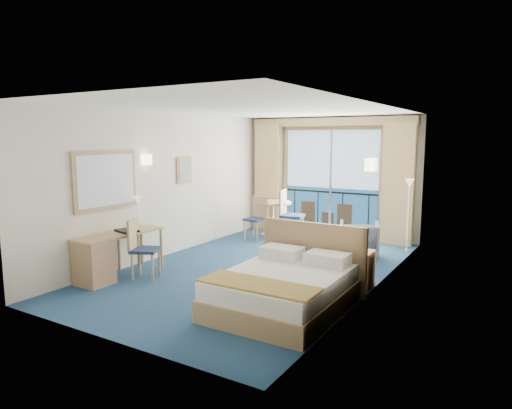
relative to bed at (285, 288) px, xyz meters
name	(u,v)px	position (x,y,z in m)	size (l,w,h in m)	color
floor	(258,269)	(-1.24, 1.41, -0.28)	(6.50, 6.50, 0.00)	navy
room_walls	(259,165)	(-1.24, 1.41, 1.49)	(4.04, 6.54, 2.72)	beige
balcony_door	(330,186)	(-1.25, 4.63, 0.86)	(2.36, 0.03, 2.52)	navy
curtain_left	(268,178)	(-2.79, 4.48, 0.99)	(0.65, 0.22, 2.55)	tan
curtain_right	(398,184)	(0.31, 4.48, 0.99)	(0.65, 0.22, 2.55)	tan
pelmet	(330,122)	(-1.24, 4.51, 2.30)	(3.80, 0.25, 0.18)	tan
mirror	(106,180)	(-3.21, -0.09, 1.27)	(0.05, 1.25, 0.95)	tan
wall_print	(184,170)	(-3.21, 1.86, 1.32)	(0.04, 0.42, 0.52)	tan
sconce_left	(147,159)	(-3.18, 0.81, 1.57)	(0.18, 0.18, 0.18)	beige
sconce_right	(371,165)	(0.70, 1.26, 1.57)	(0.18, 0.18, 0.18)	beige
bed	(285,288)	(0.00, 0.00, 0.00)	(1.61, 1.91, 1.01)	tan
nightstand	(358,269)	(0.52, 1.36, 0.00)	(0.43, 0.41, 0.56)	tan
phone	(357,247)	(0.49, 1.39, 0.32)	(0.19, 0.15, 0.09)	white
armchair	(359,239)	(-0.04, 3.09, 0.05)	(0.71, 0.73, 0.67)	#474B56
floor_lamp	(409,197)	(0.64, 4.00, 0.81)	(0.20, 0.20, 1.44)	silver
desk	(100,258)	(-2.97, -0.48, 0.11)	(0.52, 1.52, 0.71)	tan
desk_chair	(140,245)	(-2.60, 0.01, 0.26)	(0.55, 0.55, 0.96)	#1F2C4A
folder	(127,231)	(-2.92, 0.04, 0.45)	(0.36, 0.27, 0.03)	black
desk_lamp	(137,205)	(-3.08, 0.45, 0.81)	(0.13, 0.13, 0.50)	silver
round_table	(272,210)	(-2.37, 3.92, 0.31)	(0.87, 0.87, 0.79)	tan
table_chair_a	(288,212)	(-1.89, 3.78, 0.33)	(0.56, 0.55, 1.09)	#1F2C4A
table_chair_b	(257,215)	(-2.47, 3.42, 0.25)	(0.44, 0.44, 0.95)	#1F2C4A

